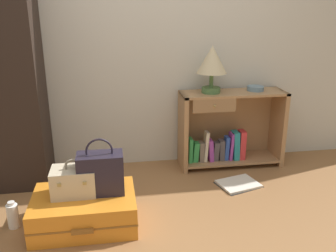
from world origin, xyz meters
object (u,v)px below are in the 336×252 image
handbag (101,173)px  bowl (256,88)px  table_lamp (212,62)px  train_case (74,181)px  open_book_on_floor (238,184)px  bottle (13,215)px  bookshelf (228,131)px  suitcase_large (85,210)px

handbag → bowl: bearing=29.9°
table_lamp → handbag: size_ratio=1.05×
bowl → train_case: bearing=-153.2°
table_lamp → train_case: table_lamp is taller
bowl → open_book_on_floor: bowl is taller
bowl → handbag: (-1.44, -0.83, -0.36)m
table_lamp → bottle: bearing=-154.0°
bowl → handbag: 1.70m
table_lamp → train_case: bearing=-146.0°
bookshelf → open_book_on_floor: bearing=-94.1°
open_book_on_floor → bowl: bearing=58.3°
bookshelf → bottle: bookshelf is taller
bookshelf → suitcase_large: bearing=-147.0°
train_case → handbag: size_ratio=0.74×
bookshelf → bottle: (-1.81, -0.80, -0.25)m
bookshelf → train_case: size_ratio=3.28×
bowl → suitcase_large: bearing=-151.3°
handbag → open_book_on_floor: size_ratio=0.98×
suitcase_large → bottle: suitcase_large is taller
bookshelf → suitcase_large: (-1.31, -0.85, -0.23)m
train_case → bottle: 0.49m
handbag → bottle: size_ratio=2.04×
bowl → open_book_on_floor: 0.91m
train_case → bookshelf: bearing=30.7°
bookshelf → bowl: bearing=0.8°
bottle → bookshelf: bearing=24.0°
train_case → handbag: 0.19m
handbag → bookshelf: bearing=34.7°
bookshelf → handbag: bookshelf is taller
suitcase_large → bottle: size_ratio=3.61×
bookshelf → open_book_on_floor: size_ratio=2.38×
train_case → handbag: bearing=-2.2°
train_case → bottle: bearing=178.6°
bookshelf → bowl: (0.25, 0.00, 0.40)m
train_case → open_book_on_floor: size_ratio=0.73×
table_lamp → handbag: bearing=-141.0°
bookshelf → bowl: 0.47m
bowl → table_lamp: bearing=-177.9°
handbag → open_book_on_floor: 1.27m
table_lamp → handbag: 1.43m
suitcase_large → bowl: bearing=28.7°
table_lamp → open_book_on_floor: table_lamp is taller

